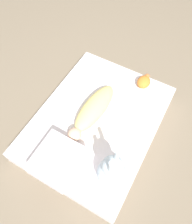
# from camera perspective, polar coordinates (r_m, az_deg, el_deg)

# --- Properties ---
(ground_plane) EXTENTS (12.00, 12.00, 0.00)m
(ground_plane) POSITION_cam_1_polar(r_m,az_deg,el_deg) (1.91, 0.28, -3.95)
(ground_plane) COLOR #7A6B56
(bed_mattress) EXTENTS (1.22, 0.93, 0.15)m
(bed_mattress) POSITION_cam_1_polar(r_m,az_deg,el_deg) (1.84, 0.29, -2.88)
(bed_mattress) COLOR white
(bed_mattress) RESTS_ON ground_plane
(swaddled_baby) EXTENTS (0.59, 0.20, 0.13)m
(swaddled_baby) POSITION_cam_1_polar(r_m,az_deg,el_deg) (1.74, -0.80, 0.53)
(swaddled_baby) COLOR #EFDB7F
(swaddled_baby) RESTS_ON bed_mattress
(pillow) EXTENTS (0.33, 0.30, 0.12)m
(pillow) POSITION_cam_1_polar(r_m,az_deg,el_deg) (1.59, -10.15, -12.34)
(pillow) COLOR white
(pillow) RESTS_ON bed_mattress
(bunny_plush) EXTENTS (0.20, 0.20, 0.41)m
(bunny_plush) POSITION_cam_1_polar(r_m,az_deg,el_deg) (1.47, 4.14, -15.15)
(bunny_plush) COLOR silver
(bunny_plush) RESTS_ON bed_mattress
(turtle_plush) EXTENTS (0.17, 0.11, 0.09)m
(turtle_plush) POSITION_cam_1_polar(r_m,az_deg,el_deg) (1.98, 12.41, 7.80)
(turtle_plush) COLOR orange
(turtle_plush) RESTS_ON bed_mattress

